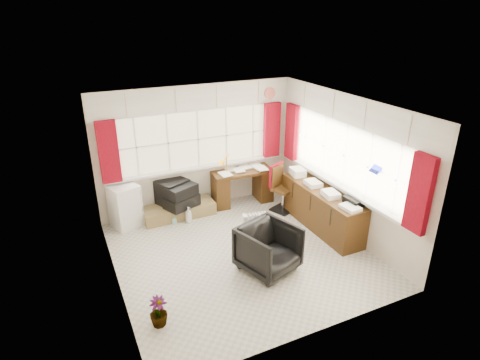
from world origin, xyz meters
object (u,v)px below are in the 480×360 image
object	(u,v)px
desk	(241,184)
office_chair	(268,249)
tv_bench	(179,211)
radiator	(256,231)
desk_lamp	(226,159)
mini_fridge	(125,206)
credenza	(321,208)
task_chair	(279,186)
crt_tv	(173,192)

from	to	relation	value
desk	office_chair	distance (m)	2.45
desk	tv_bench	bearing A→B (deg)	-176.73
desk	radiator	distance (m)	1.67
desk	office_chair	size ratio (longest dim) A/B	1.59
desk_lamp	mini_fridge	world-z (taller)	desk_lamp
desk	credenza	xyz separation A→B (m)	(0.88, -1.60, -0.01)
tv_bench	credenza	bearing A→B (deg)	-33.70
office_chair	tv_bench	bearing A→B (deg)	89.36
task_chair	mini_fridge	xyz separation A→B (m)	(-2.95, 0.63, -0.10)
desk	crt_tv	size ratio (longest dim) A/B	1.90
radiator	credenza	distance (m)	1.36
task_chair	radiator	size ratio (longest dim) A/B	1.69
credenza	tv_bench	bearing A→B (deg)	146.30
task_chair	crt_tv	size ratio (longest dim) A/B	1.41
desk	office_chair	xyz separation A→B (m)	(-0.65, -2.36, -0.03)
tv_bench	desk_lamp	bearing A→B (deg)	3.98
crt_tv	mini_fridge	size ratio (longest dim) A/B	0.84
task_chair	office_chair	distance (m)	2.11
desk	task_chair	xyz separation A→B (m)	(0.55, -0.63, 0.11)
tv_bench	crt_tv	bearing A→B (deg)	116.48
radiator	credenza	size ratio (longest dim) A/B	0.29
desk	task_chair	size ratio (longest dim) A/B	1.35
crt_tv	desk	bearing A→B (deg)	-2.01
radiator	tv_bench	xyz separation A→B (m)	(-0.93, 1.51, -0.11)
task_chair	office_chair	xyz separation A→B (m)	(-1.20, -1.73, -0.14)
task_chair	radiator	xyz separation A→B (m)	(-1.02, -0.95, -0.28)
office_chair	credenza	world-z (taller)	credenza
office_chair	radiator	distance (m)	0.81
tv_bench	desk	bearing A→B (deg)	3.27
radiator	crt_tv	bearing A→B (deg)	121.25
office_chair	desk_lamp	bearing A→B (deg)	63.53
radiator	mini_fridge	size ratio (longest dim) A/B	0.70
task_chair	desk	bearing A→B (deg)	130.81
desk_lamp	credenza	bearing A→B (deg)	-52.73
crt_tv	mini_fridge	world-z (taller)	mini_fridge
desk_lamp	task_chair	bearing A→B (deg)	-35.46
radiator	crt_tv	distance (m)	1.94
desk	credenza	world-z (taller)	credenza
desk	crt_tv	world-z (taller)	desk
desk	mini_fridge	size ratio (longest dim) A/B	1.60
desk_lamp	tv_bench	size ratio (longest dim) A/B	0.29
desk	radiator	xyz separation A→B (m)	(-0.47, -1.59, -0.17)
desk_lamp	credenza	distance (m)	2.10
office_chair	crt_tv	world-z (taller)	office_chair
task_chair	tv_bench	size ratio (longest dim) A/B	0.69
desk_lamp	crt_tv	world-z (taller)	desk_lamp
radiator	mini_fridge	bearing A→B (deg)	140.54
task_chair	desk_lamp	bearing A→B (deg)	144.54
credenza	tv_bench	distance (m)	2.75
office_chair	mini_fridge	size ratio (longest dim) A/B	1.01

